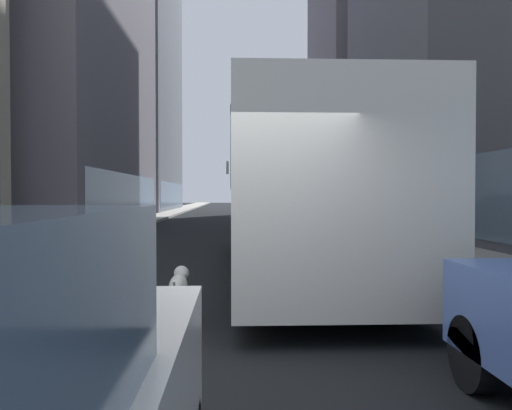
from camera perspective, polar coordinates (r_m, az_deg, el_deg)
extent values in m
plane|color=black|center=(39.41, -2.38, -1.20)|extent=(120.00, 120.00, 0.00)
cube|color=#ADA89E|center=(39.82, -10.61, -1.09)|extent=(2.40, 110.00, 0.15)
cube|color=gray|center=(39.83, 5.85, -1.07)|extent=(2.40, 110.00, 0.15)
cube|color=slate|center=(30.17, -13.97, 1.06)|extent=(0.08, 17.63, 2.40)
cube|color=slate|center=(51.35, -9.31, 1.13)|extent=(0.08, 17.13, 2.40)
cube|color=slate|center=(28.48, 13.40, 1.06)|extent=(0.08, 13.26, 2.40)
cube|color=slate|center=(48.37, 12.73, 19.60)|extent=(9.04, 14.61, 33.88)
cube|color=slate|center=(44.93, 7.09, 1.13)|extent=(0.08, 13.15, 2.40)
cube|color=silver|center=(11.04, 4.02, 1.29)|extent=(2.55, 11.50, 2.75)
cube|color=slate|center=(11.05, 4.02, 3.86)|extent=(2.57, 11.04, 0.90)
cube|color=black|center=(16.75, 1.81, -2.58)|extent=(2.55, 0.16, 0.44)
cylinder|color=black|center=(14.57, -1.98, -3.35)|extent=(0.30, 1.00, 1.00)
cylinder|color=black|center=(14.76, 6.80, -3.30)|extent=(0.30, 1.00, 1.00)
cylinder|color=black|center=(6.92, -1.46, -8.43)|extent=(0.30, 1.00, 1.00)
cylinder|color=black|center=(7.31, 16.64, -7.96)|extent=(0.30, 1.00, 1.00)
cube|color=silver|center=(16.14, -3.21, 4.20)|extent=(0.08, 0.24, 0.40)
cube|color=slate|center=(27.91, 3.40, -0.77)|extent=(1.73, 4.67, 0.75)
cube|color=slate|center=(27.66, 3.45, 0.56)|extent=(1.59, 2.10, 0.55)
cylinder|color=black|center=(29.77, 1.58, -1.37)|extent=(0.22, 0.64, 0.64)
cylinder|color=black|center=(29.91, 4.46, -1.36)|extent=(0.22, 0.64, 0.64)
cylinder|color=black|center=(25.94, 2.17, -1.75)|extent=(0.22, 0.64, 0.64)
cylinder|color=black|center=(26.11, 5.48, -1.73)|extent=(0.22, 0.64, 0.64)
cube|color=#B7BABF|center=(22.60, 0.71, -1.23)|extent=(1.90, 4.71, 0.75)
cube|color=slate|center=(22.34, 0.74, 0.41)|extent=(1.75, 2.12, 0.55)
cylinder|color=black|center=(24.52, -1.51, -1.92)|extent=(0.22, 0.64, 0.64)
cylinder|color=black|center=(24.61, 2.42, -1.91)|extent=(0.22, 0.64, 0.64)
cylinder|color=black|center=(20.65, -1.33, -2.51)|extent=(0.22, 0.64, 0.64)
cylinder|color=black|center=(20.75, 3.33, -2.49)|extent=(0.22, 0.64, 0.64)
cylinder|color=black|center=(4.82, 23.35, -15.00)|extent=(0.22, 0.64, 0.64)
cube|color=black|center=(40.69, 1.56, -0.15)|extent=(1.80, 3.98, 0.75)
cube|color=slate|center=(40.48, 1.58, 0.77)|extent=(1.66, 1.79, 0.55)
cylinder|color=black|center=(42.22, 0.34, -0.60)|extent=(0.22, 0.64, 0.64)
cylinder|color=black|center=(42.33, 2.48, -0.60)|extent=(0.22, 0.64, 0.64)
cylinder|color=black|center=(39.08, 0.57, -0.75)|extent=(0.22, 0.64, 0.64)
cylinder|color=black|center=(39.20, 2.87, -0.75)|extent=(0.22, 0.64, 0.64)
cube|color=yellow|center=(34.64, 2.26, -0.38)|extent=(1.83, 4.18, 0.75)
cube|color=slate|center=(34.42, 2.29, 0.69)|extent=(1.68, 1.88, 0.55)
cylinder|color=black|center=(36.27, 0.78, -0.90)|extent=(0.22, 0.64, 0.64)
cylinder|color=black|center=(36.39, 3.31, -0.90)|extent=(0.22, 0.64, 0.64)
cylinder|color=black|center=(32.92, 1.10, -1.12)|extent=(0.22, 0.64, 0.64)
cylinder|color=black|center=(33.06, 3.89, -1.11)|extent=(0.22, 0.64, 0.64)
ellipsoid|color=white|center=(6.45, -8.68, -8.88)|extent=(0.22, 0.60, 0.26)
sphere|color=white|center=(6.81, -8.34, -7.57)|extent=(0.20, 0.20, 0.20)
sphere|color=black|center=(6.83, -8.82, -7.38)|extent=(0.07, 0.07, 0.07)
sphere|color=black|center=(6.82, -7.81, -7.40)|extent=(0.07, 0.07, 0.07)
cylinder|color=white|center=(6.05, -9.10, -9.07)|extent=(0.03, 0.16, 0.19)
cylinder|color=white|center=(6.73, -9.08, -11.32)|extent=(0.06, 0.06, 0.40)
cylinder|color=white|center=(6.72, -7.87, -11.35)|extent=(0.06, 0.06, 0.40)
cylinder|color=white|center=(6.32, -9.53, -12.14)|extent=(0.06, 0.06, 0.40)
cylinder|color=white|center=(6.31, -8.24, -12.17)|extent=(0.06, 0.06, 0.40)
sphere|color=black|center=(6.54, -8.15, -8.39)|extent=(0.04, 0.04, 0.04)
sphere|color=black|center=(6.38, -9.31, -8.82)|extent=(0.04, 0.04, 0.04)
sphere|color=black|center=(6.26, -8.68, -8.63)|extent=(0.04, 0.04, 0.04)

